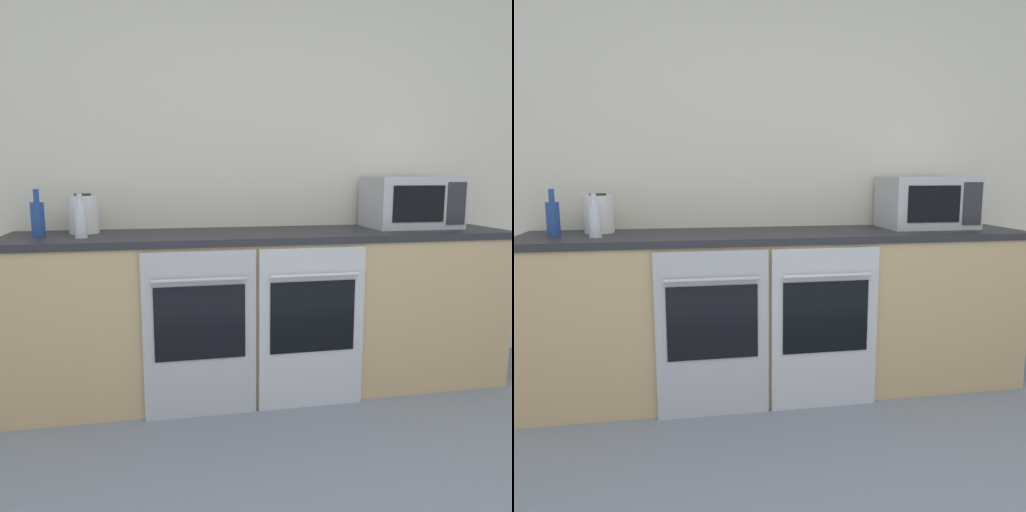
{
  "view_description": "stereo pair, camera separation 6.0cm",
  "coord_description": "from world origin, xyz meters",
  "views": [
    {
      "loc": [
        -0.6,
        -0.72,
        1.26
      ],
      "look_at": [
        -0.06,
        2.08,
        0.8
      ],
      "focal_mm": 35.0,
      "sensor_mm": 36.0,
      "label": 1
    },
    {
      "loc": [
        -0.54,
        -0.73,
        1.26
      ],
      "look_at": [
        -0.06,
        2.08,
        0.8
      ],
      "focal_mm": 35.0,
      "sensor_mm": 36.0,
      "label": 2
    }
  ],
  "objects": [
    {
      "name": "oven_right",
      "position": [
        0.19,
        1.76,
        0.45
      ],
      "size": [
        0.58,
        0.06,
        0.88
      ],
      "color": "silver",
      "rests_on": "ground_plane"
    },
    {
      "name": "wall_back",
      "position": [
        0.0,
        2.41,
        1.3
      ],
      "size": [
        10.0,
        0.06,
        2.6
      ],
      "color": "silver",
      "rests_on": "ground_plane"
    },
    {
      "name": "microwave",
      "position": [
        0.94,
        2.16,
        1.09
      ],
      "size": [
        0.54,
        0.38,
        0.31
      ],
      "color": "#B7BABF",
      "rests_on": "counter_back"
    },
    {
      "name": "counter_back",
      "position": [
        0.0,
        2.08,
        0.47
      ],
      "size": [
        2.87,
        0.62,
        0.94
      ],
      "color": "tan",
      "rests_on": "ground_plane"
    },
    {
      "name": "kettle",
      "position": [
        -1.02,
        2.2,
        1.04
      ],
      "size": [
        0.16,
        0.16,
        0.22
      ],
      "color": "white",
      "rests_on": "counter_back"
    },
    {
      "name": "bottle_clear",
      "position": [
        -1.0,
        1.98,
        1.03
      ],
      "size": [
        0.06,
        0.06,
        0.23
      ],
      "color": "silver",
      "rests_on": "counter_back"
    },
    {
      "name": "oven_left",
      "position": [
        -0.41,
        1.76,
        0.45
      ],
      "size": [
        0.58,
        0.06,
        0.88
      ],
      "color": "#B7BABF",
      "rests_on": "ground_plane"
    },
    {
      "name": "bottle_blue",
      "position": [
        -1.24,
        2.11,
        1.03
      ],
      "size": [
        0.07,
        0.07,
        0.25
      ],
      "color": "#234793",
      "rests_on": "counter_back"
    }
  ]
}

